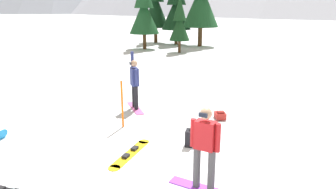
# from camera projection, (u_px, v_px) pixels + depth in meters

# --- Properties ---
(ground_plane) EXTENTS (800.00, 800.00, 0.00)m
(ground_plane) POSITION_uv_depth(u_px,v_px,m) (146.00, 178.00, 6.86)
(ground_plane) COLOR white
(snowboarder_foreground) EXTENTS (1.50, 0.67, 1.77)m
(snowboarder_foreground) POSITION_uv_depth(u_px,v_px,m) (205.00, 147.00, 6.17)
(snowboarder_foreground) COLOR #993FD8
(snowboarder_foreground) RESTS_ON ground_plane
(snowboarder_midground) EXTENTS (1.06, 1.44, 2.05)m
(snowboarder_midground) POSITION_uv_depth(u_px,v_px,m) (135.00, 82.00, 11.19)
(snowboarder_midground) COLOR pink
(snowboarder_midground) RESTS_ON ground_plane
(loose_snowboard_far_spare) EXTENTS (0.55, 1.86, 0.09)m
(loose_snowboard_far_spare) POSITION_uv_depth(u_px,v_px,m) (130.00, 153.00, 7.93)
(loose_snowboard_far_spare) COLOR yellow
(loose_snowboard_far_spare) RESTS_ON ground_plane
(backpack_red) EXTENTS (0.44, 0.55, 0.28)m
(backpack_red) POSITION_uv_depth(u_px,v_px,m) (220.00, 115.00, 10.38)
(backpack_red) COLOR red
(backpack_red) RESTS_ON ground_plane
(backpack_black) EXTENTS (0.27, 0.32, 0.47)m
(backpack_black) POSITION_uv_depth(u_px,v_px,m) (190.00, 138.00, 8.37)
(backpack_black) COLOR black
(backpack_black) RESTS_ON ground_plane
(trail_marker_pole) EXTENTS (0.06, 0.06, 1.48)m
(trail_marker_pole) POSITION_uv_depth(u_px,v_px,m) (122.00, 104.00, 9.50)
(trail_marker_pole) COLOR orange
(trail_marker_pole) RESTS_ON ground_plane
(pine_tree_short) EXTENTS (2.78, 2.78, 6.41)m
(pine_tree_short) POSITION_uv_depth(u_px,v_px,m) (176.00, 7.00, 29.06)
(pine_tree_short) COLOR #472D19
(pine_tree_short) RESTS_ON ground_plane
(pine_tree_broad) EXTENTS (1.59, 1.59, 4.36)m
(pine_tree_broad) POSITION_uv_depth(u_px,v_px,m) (180.00, 22.00, 24.19)
(pine_tree_broad) COLOR #472D19
(pine_tree_broad) RESTS_ON ground_plane
(pine_tree_young) EXTENTS (2.61, 2.61, 6.89)m
(pine_tree_young) POSITION_uv_depth(u_px,v_px,m) (155.00, 4.00, 30.28)
(pine_tree_young) COLOR #472D19
(pine_tree_young) RESTS_ON ground_plane
(pine_tree_leaning) EXTENTS (2.51, 2.51, 5.97)m
(pine_tree_leaning) POSITION_uv_depth(u_px,v_px,m) (144.00, 10.00, 25.95)
(pine_tree_leaning) COLOR #472D19
(pine_tree_leaning) RESTS_ON ground_plane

